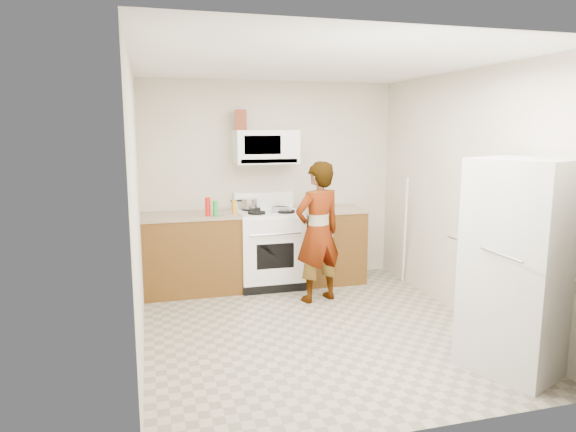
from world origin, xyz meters
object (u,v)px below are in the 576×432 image
object	(u,v)px
person	(318,232)
kettle	(317,200)
microwave	(266,147)
gas_range	(269,247)
fridge	(521,266)
saucepan	(249,203)

from	to	relation	value
person	kettle	size ratio (longest dim) A/B	8.49
microwave	gas_range	bearing A→B (deg)	-90.00
fridge	saucepan	world-z (taller)	fridge
microwave	fridge	distance (m)	3.26
microwave	saucepan	world-z (taller)	microwave
fridge	person	bearing A→B (deg)	93.52
person	fridge	distance (m)	2.23
person	fridge	world-z (taller)	fridge
saucepan	gas_range	bearing A→B (deg)	-37.82
gas_range	microwave	xyz separation A→B (m)	(0.00, 0.13, 1.21)
microwave	person	xyz separation A→B (m)	(0.40, -0.82, -0.91)
microwave	kettle	distance (m)	0.95
gas_range	saucepan	distance (m)	0.59
gas_range	fridge	distance (m)	3.05
gas_range	microwave	world-z (taller)	microwave
gas_range	person	size ratio (longest dim) A/B	0.72
person	kettle	xyz separation A→B (m)	(0.27, 0.85, 0.24)
person	saucepan	xyz separation A→B (m)	(-0.61, 0.86, 0.23)
kettle	saucepan	size ratio (longest dim) A/B	0.89
gas_range	saucepan	size ratio (longest dim) A/B	5.42
person	saucepan	world-z (taller)	person
kettle	person	bearing A→B (deg)	-113.88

